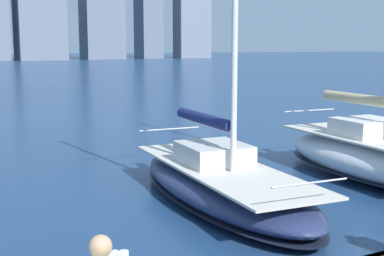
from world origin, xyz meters
TOP-DOWN VIEW (x-y plane):
  - sailboat_tan at (-6.77, -7.01)m, footprint 3.54×8.09m
  - sailboat_navy at (-1.06, -7.09)m, footprint 3.46×8.80m

SIDE VIEW (x-z plane):
  - sailboat_navy at x=-1.06m, z-range -4.35..5.53m
  - sailboat_tan at x=-6.77m, z-range -5.64..7.18m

